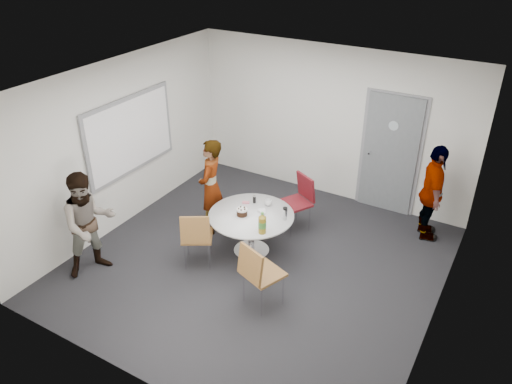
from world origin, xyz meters
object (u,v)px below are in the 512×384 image
Objects in this scene: person_left at (89,224)px; chair_far at (299,197)px; chair_near_left at (196,234)px; whiteboard at (131,135)px; person_right at (432,193)px; door at (390,154)px; chair_near_right at (258,270)px; person_main at (211,187)px; table at (252,220)px.

chair_far is at bearing -12.51° from person_left.
chair_near_left is at bearing -29.85° from person_left.
whiteboard reaches higher than person_right.
person_left is (-3.05, -3.79, -0.25)m from door.
chair_near_left is (1.74, -0.70, -0.90)m from whiteboard.
door reaches higher than chair_near_right.
chair_near_left is 1.86m from chair_far.
person_main is (-1.18, -0.76, 0.22)m from chair_far.
person_left is (0.51, -1.51, -0.67)m from whiteboard.
person_left is (-1.74, -1.50, 0.20)m from table.
whiteboard reaches higher than chair_near_left.
person_right is (1.49, 2.76, 0.20)m from chair_near_right.
person_main is 1.92m from person_left.
chair_near_right is at bearing -56.26° from table.
person_left is at bearing 109.11° from person_right.
chair_far is 0.60× the size of person_left.
person_main is at bearing 162.39° from chair_near_right.
whiteboard is at bearing 49.76° from chair_far.
person_main is (-0.89, 0.22, 0.21)m from table.
chair_near_left is 3.64m from person_right.
person_left reaches higher than table.
chair_near_left is 0.95× the size of chair_near_right.
person_main is at bearing 165.75° from table.
person_left is 5.08m from person_right.
person_left is (-1.23, -0.80, 0.23)m from chair_near_left.
door is at bearing 27.85° from chair_near_left.
table is 1.20m from chair_near_right.
chair_far reaches higher than chair_near_left.
chair_far is (2.55, 0.97, -0.88)m from whiteboard.
door reaches higher than chair_far.
whiteboard is 2.00× the size of chair_near_right.
person_right is at bearing 99.96° from person_main.
door reaches higher than table.
table is at bearing 144.33° from chair_near_right.
person_right is at bearing -32.03° from door.
person_right is (2.67, 2.45, 0.23)m from chair_near_left.
table is 2.30m from person_left.
door is at bearing 116.50° from person_main.
table is at bearing -119.68° from door.
person_main reaches higher than chair_near_right.
chair_far is 2.03m from person_right.
person_left is at bearing -128.82° from door.
person_left is at bearing -177.48° from chair_near_left.
door is at bearing -11.93° from person_left.
person_left is (-2.41, -0.50, 0.20)m from chair_near_right.
door reaches higher than person_main.
person_main is 1.00× the size of person_right.
person_main is (-2.19, -2.07, -0.24)m from door.
door is 1.68× the size of table.
table is at bearing 102.24° from chair_far.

